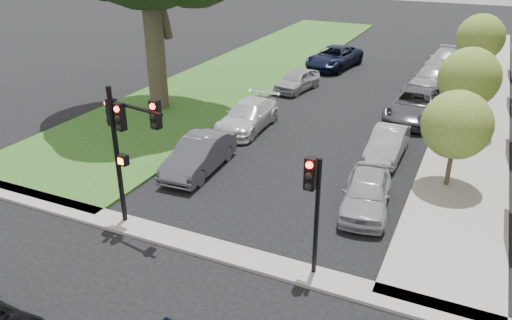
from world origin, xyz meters
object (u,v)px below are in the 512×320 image
at_px(car_parked_8, 334,57).
at_px(car_parked_2, 416,105).
at_px(car_parked_6, 248,116).
at_px(traffic_signal_main, 124,134).
at_px(car_parked_0, 367,192).
at_px(car_parked_1, 388,144).
at_px(small_tree_b, 469,78).
at_px(car_parked_4, 444,60).
at_px(traffic_signal_secondary, 313,195).
at_px(small_tree_a, 457,125).
at_px(car_parked_7, 297,80).
at_px(small_tree_c, 480,38).
at_px(car_parked_5, 199,155).
at_px(car_parked_3, 431,77).

bearing_deg(car_parked_8, car_parked_2, -41.82).
bearing_deg(car_parked_6, car_parked_8, 87.03).
bearing_deg(traffic_signal_main, car_parked_0, 32.20).
bearing_deg(traffic_signal_main, car_parked_1, 54.46).
bearing_deg(small_tree_b, car_parked_4, 99.40).
bearing_deg(traffic_signal_secondary, car_parked_1, 87.98).
relative_size(car_parked_0, car_parked_8, 0.73).
relative_size(traffic_signal_main, car_parked_4, 1.02).
xyz_separation_m(car_parked_2, car_parked_6, (-7.65, -5.27, -0.07)).
bearing_deg(small_tree_a, car_parked_2, 107.37).
relative_size(traffic_signal_main, car_parked_7, 1.25).
bearing_deg(car_parked_8, car_parked_4, 31.42).
distance_m(small_tree_c, car_parked_4, 4.61).
distance_m(car_parked_5, car_parked_6, 5.42).
xyz_separation_m(small_tree_c, car_parked_2, (-2.44, -8.81, -2.27)).
distance_m(small_tree_c, car_parked_6, 17.48).
bearing_deg(car_parked_4, car_parked_8, -151.26).
xyz_separation_m(small_tree_b, car_parked_5, (-9.77, -9.22, -2.19)).
relative_size(traffic_signal_secondary, car_parked_6, 0.78).
bearing_deg(small_tree_c, small_tree_b, -90.00).
bearing_deg(small_tree_a, car_parked_1, 145.11).
distance_m(car_parked_3, car_parked_8, 7.82).
relative_size(small_tree_c, car_parked_5, 1.02).
bearing_deg(car_parked_7, car_parked_1, -38.37).
bearing_deg(car_parked_4, traffic_signal_secondary, -85.61).
relative_size(small_tree_c, car_parked_0, 1.11).
height_order(car_parked_0, car_parked_5, car_parked_5).
bearing_deg(small_tree_b, small_tree_c, 90.00).
height_order(car_parked_1, car_parked_2, car_parked_2).
height_order(car_parked_1, car_parked_7, car_parked_7).
bearing_deg(car_parked_5, car_parked_6, 89.90).
height_order(small_tree_a, car_parked_0, small_tree_a).
height_order(traffic_signal_secondary, car_parked_1, traffic_signal_secondary).
xyz_separation_m(car_parked_7, car_parked_8, (0.42, 6.70, 0.11)).
bearing_deg(small_tree_c, car_parked_2, -105.45).
bearing_deg(traffic_signal_main, car_parked_6, 92.68).
distance_m(small_tree_c, car_parked_0, 20.04).
xyz_separation_m(small_tree_b, car_parked_7, (-10.19, 3.73, -2.26)).
bearing_deg(traffic_signal_main, car_parked_5, 91.95).
distance_m(car_parked_0, car_parked_6, 9.44).
relative_size(small_tree_a, small_tree_b, 0.91).
bearing_deg(car_parked_0, car_parked_4, 81.41).
height_order(traffic_signal_main, car_parked_5, traffic_signal_main).
bearing_deg(small_tree_a, small_tree_c, 90.00).
xyz_separation_m(small_tree_a, traffic_signal_main, (-9.61, -7.60, 0.76)).
bearing_deg(car_parked_4, car_parked_0, -84.48).
xyz_separation_m(car_parked_3, car_parked_5, (-7.30, -16.83, -0.04)).
bearing_deg(car_parked_7, car_parked_8, 95.65).
distance_m(small_tree_b, small_tree_c, 10.28).
bearing_deg(car_parked_5, traffic_signal_secondary, -38.95).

